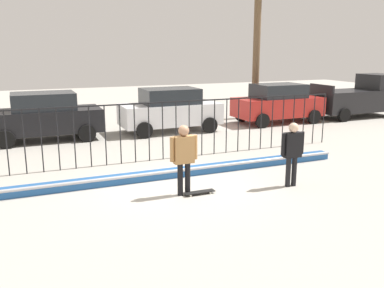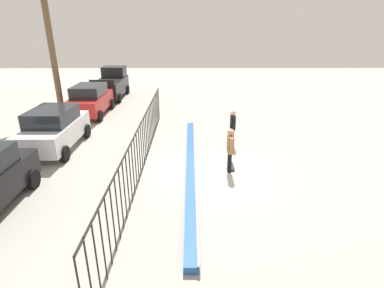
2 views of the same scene
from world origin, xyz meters
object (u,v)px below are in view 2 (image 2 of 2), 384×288
object	(u,v)px
skateboard	(231,166)
pickup_truck	(111,84)
camera_operator	(233,124)
parked_car_white	(54,128)
parked_car_red	(90,100)
skateboarder	(230,146)

from	to	relation	value
skateboard	pickup_truck	distance (m)	15.02
camera_operator	parked_car_white	xyz separation A→B (m)	(-0.41, 8.26, -0.05)
parked_car_white	parked_car_red	size ratio (longest dim) A/B	1.00
skateboard	parked_car_white	bearing A→B (deg)	67.02
parked_car_red	pickup_truck	xyz separation A→B (m)	(5.03, -0.14, 0.06)
parked_car_white	camera_operator	bearing A→B (deg)	-88.24
skateboard	parked_car_white	xyz separation A→B (m)	(2.09, 7.91, 0.91)
skateboard	pickup_truck	size ratio (longest dim) A/B	0.17
skateboarder	parked_car_red	bearing A→B (deg)	70.23
camera_operator	pickup_truck	bearing A→B (deg)	-85.45
parked_car_white	pickup_truck	distance (m)	10.67
skateboarder	pickup_truck	world-z (taller)	pickup_truck
skateboard	parked_car_white	distance (m)	8.24
parked_car_red	pickup_truck	size ratio (longest dim) A/B	0.91
parked_car_red	pickup_truck	world-z (taller)	pickup_truck
skateboarder	parked_car_white	xyz separation A→B (m)	(2.45, 7.79, -0.09)
camera_operator	parked_car_white	size ratio (longest dim) A/B	0.40
skateboarder	camera_operator	distance (m)	2.90
camera_operator	parked_car_red	xyz separation A→B (m)	(5.23, 8.34, -0.05)
parked_car_white	pickup_truck	world-z (taller)	pickup_truck
parked_car_white	pickup_truck	bearing A→B (deg)	-1.38
parked_car_white	pickup_truck	xyz separation A→B (m)	(10.67, -0.05, 0.06)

